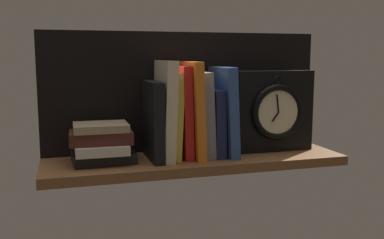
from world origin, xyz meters
TOP-DOWN VIEW (x-y plane):
  - ground_plane at (0.00, 0.00)cm, footprint 80.31×22.06cm
  - back_panel at (0.00, 10.43)cm, footprint 80.31×1.20cm
  - book_black_skeptic at (-11.29, 1.33)cm, footprint 2.94×17.00cm
  - book_cream_twain at (-8.10, 1.33)cm, footprint 3.94×16.17cm
  - book_yellow_seinlanguage at (-5.48, 1.33)cm, footprint 2.87×12.62cm
  - book_red_requiem at (-3.19, 1.33)cm, footprint 2.87×13.10cm
  - book_orange_pandolfini at (-0.61, 1.33)cm, footprint 3.26×16.84cm
  - book_gray_chess at (2.36, 1.33)cm, footprint 4.04×12.64cm
  - book_navy_bierce at (5.52, 1.33)cm, footprint 3.09×13.43cm
  - book_blue_modern at (8.48, 1.33)cm, footprint 3.78×16.43cm
  - framed_clock at (23.75, 1.16)cm, footprint 22.94×6.15cm
  - book_stack_side at (-24.73, 0.85)cm, footprint 16.38×13.47cm

SIDE VIEW (x-z plane):
  - ground_plane at x=0.00cm, z-range -2.50..0.00cm
  - book_stack_side at x=-24.73cm, z-range -0.22..9.94cm
  - book_navy_bierce at x=5.52cm, z-range -0.03..18.04cm
  - book_black_skeptic at x=-11.29cm, z-range -0.01..20.54cm
  - book_gray_chess at x=2.36cm, z-range -0.06..22.81cm
  - book_yellow_seinlanguage at x=-5.48cm, z-range -0.03..22.82cm
  - framed_clock at x=23.75cm, z-range 0.01..22.94cm
  - book_blue_modern at x=8.48cm, z-range -0.05..24.12cm
  - book_red_requiem at x=-3.19cm, z-range -0.02..24.42cm
  - book_orange_pandolfini at x=-0.61cm, z-range -0.03..25.57cm
  - book_cream_twain at x=-8.10cm, z-range -0.05..25.93cm
  - back_panel at x=0.00cm, z-range 0.00..33.74cm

